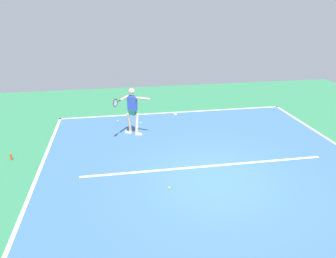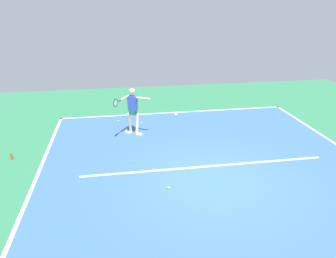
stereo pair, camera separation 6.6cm
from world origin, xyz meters
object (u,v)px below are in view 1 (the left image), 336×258
object	(u,v)px
water_bottle	(11,157)
tennis_ball_centre_court	(141,123)
tennis_ball_near_service_line	(169,188)
tennis_player	(132,108)
tennis_ball_by_baseline	(118,121)

from	to	relation	value
water_bottle	tennis_ball_centre_court	bearing A→B (deg)	-150.29
tennis_ball_near_service_line	water_bottle	size ratio (longest dim) A/B	0.30
tennis_ball_near_service_line	water_bottle	xyz separation A→B (m)	(4.74, -2.56, 0.08)
tennis_player	water_bottle	xyz separation A→B (m)	(4.04, 1.46, -0.95)
tennis_ball_near_service_line	water_bottle	bearing A→B (deg)	-28.42
tennis_player	tennis_ball_by_baseline	world-z (taller)	tennis_player
tennis_player	tennis_ball_centre_court	xyz separation A→B (m)	(-0.39, -1.07, -1.03)
tennis_player	tennis_ball_near_service_line	bearing A→B (deg)	130.97
tennis_player	tennis_ball_centre_court	bearing A→B (deg)	-79.03
tennis_ball_centre_court	tennis_ball_by_baseline	bearing A→B (deg)	-23.71
tennis_ball_by_baseline	water_bottle	bearing A→B (deg)	40.12
tennis_ball_centre_court	tennis_player	bearing A→B (deg)	69.82
tennis_ball_near_service_line	tennis_ball_centre_court	size ratio (longest dim) A/B	1.00
tennis_player	water_bottle	world-z (taller)	tennis_player
tennis_player	tennis_ball_near_service_line	xyz separation A→B (m)	(-0.70, 4.03, -1.03)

